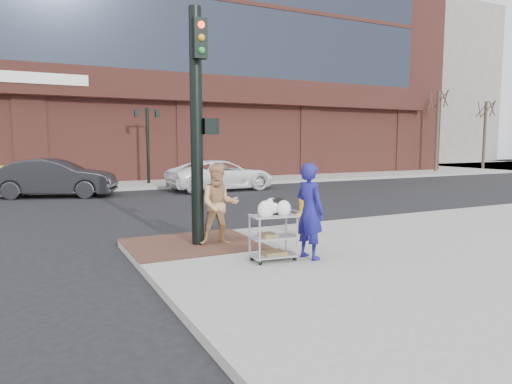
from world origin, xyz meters
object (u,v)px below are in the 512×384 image
utility_cart (273,233)px  fire_hydrant (304,215)px  lamp_post (148,137)px  pedestrian_tan (219,204)px  minivan_white (221,175)px  woman_blue (310,211)px  sedan_dark (55,178)px  traffic_signal_pole (198,120)px

utility_cart → fire_hydrant: (1.75, 1.70, -0.04)m
lamp_post → fire_hydrant: lamp_post is taller
pedestrian_tan → minivan_white: bearing=81.9°
lamp_post → minivan_white: (2.71, -3.74, -1.88)m
woman_blue → utility_cart: 0.81m
sedan_dark → minivan_white: (7.48, -0.56, -0.08)m
minivan_white → sedan_dark: bearing=82.0°
woman_blue → sedan_dark: bearing=3.8°
pedestrian_tan → utility_cart: size_ratio=1.50×
pedestrian_tan → fire_hydrant: (2.15, -0.01, -0.39)m
pedestrian_tan → utility_cart: pedestrian_tan is taller
pedestrian_tan → utility_cart: 1.79m
minivan_white → fire_hydrant: 11.99m
woman_blue → pedestrian_tan: (-1.10, 1.86, -0.04)m
lamp_post → traffic_signal_pole: 15.43m
sedan_dark → minivan_white: sedan_dark is taller
sedan_dark → fire_hydrant: 13.17m
lamp_post → pedestrian_tan: size_ratio=2.28×
sedan_dark → traffic_signal_pole: bearing=-149.7°
woman_blue → utility_cart: woman_blue is taller
lamp_post → woman_blue: size_ratio=2.19×
pedestrian_tan → sedan_dark: size_ratio=0.35×
traffic_signal_pole → pedestrian_tan: bearing=-26.8°
utility_cart → minivan_white: bearing=71.8°
sedan_dark → woman_blue: bearing=-145.4°
sedan_dark → utility_cart: (3.09, -13.95, -0.15)m
utility_cart → fire_hydrant: 2.44m
lamp_post → pedestrian_tan: lamp_post is taller
traffic_signal_pole → sedan_dark: traffic_signal_pole is taller
traffic_signal_pole → woman_blue: traffic_signal_pole is taller
sedan_dark → utility_cart: sedan_dark is taller
woman_blue → minivan_white: (3.69, 13.54, -0.32)m
lamp_post → fire_hydrant: bearing=-89.8°
traffic_signal_pole → pedestrian_tan: traffic_signal_pole is taller
pedestrian_tan → sedan_dark: bearing=116.6°
woman_blue → utility_cart: bearing=66.7°
fire_hydrant → traffic_signal_pole: bearing=175.3°
lamp_post → fire_hydrant: 15.56m
lamp_post → woman_blue: (-0.98, -17.28, -1.55)m
pedestrian_tan → utility_cart: (0.40, -1.71, -0.35)m
pedestrian_tan → minivan_white: (4.79, 11.68, -0.29)m
minivan_white → fire_hydrant: bearing=163.6°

